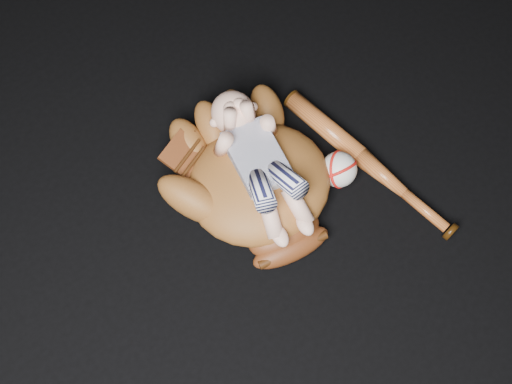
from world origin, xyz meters
TOP-DOWN VIEW (x-y plane):
  - baseball_glove at (0.03, 0.03)m, footprint 0.49×0.53m
  - newborn_baby at (0.04, 0.03)m, footprint 0.25×0.39m
  - baseball_bat at (0.26, -0.08)m, footprint 0.09×0.49m
  - baseball at (0.19, -0.05)m, footprint 0.09×0.09m

SIDE VIEW (x-z plane):
  - baseball_bat at x=0.26m, z-range 0.00..0.05m
  - baseball at x=0.19m, z-range 0.00..0.08m
  - baseball_glove at x=0.03m, z-range 0.00..0.14m
  - newborn_baby at x=0.04m, z-range 0.05..0.20m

